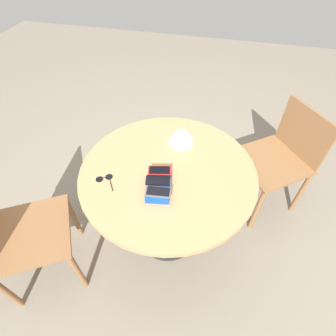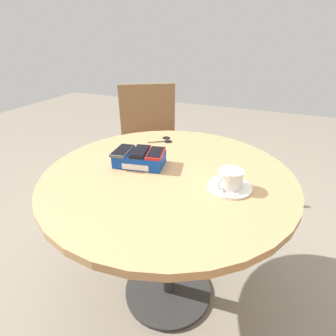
{
  "view_description": "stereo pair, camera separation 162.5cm",
  "coord_description": "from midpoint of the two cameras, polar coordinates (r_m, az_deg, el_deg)",
  "views": [
    {
      "loc": [
        -1.0,
        -0.24,
        1.85
      ],
      "look_at": [
        0.0,
        0.0,
        0.75
      ],
      "focal_mm": 28.0,
      "sensor_mm": 36.0,
      "label": 1
    },
    {
      "loc": [
        0.36,
        -0.89,
        1.25
      ],
      "look_at": [
        0.0,
        0.0,
        0.75
      ],
      "focal_mm": 28.0,
      "sensor_mm": 36.0,
      "label": 2
    }
  ],
  "objects": [
    {
      "name": "ground_plane",
      "position": [
        1.68,
        25.36,
        -45.05
      ],
      "size": [
        8.0,
        8.0,
        0.0
      ],
      "primitive_type": "plane",
      "color": "gray"
    },
    {
      "name": "round_table",
      "position": [
        1.14,
        32.75,
        -34.62
      ],
      "size": [
        1.03,
        1.03,
        0.73
      ],
      "color": "#2D2D2D",
      "rests_on": "ground_plane"
    },
    {
      "name": "phone_box",
      "position": [
        1.0,
        26.14,
        -29.07
      ],
      "size": [
        0.23,
        0.16,
        0.06
      ],
      "color": "#0F42AD",
      "rests_on": "round_table"
    },
    {
      "name": "phone_gray",
      "position": [
        0.95,
        21.86,
        -28.19
      ],
      "size": [
        0.08,
        0.14,
        0.01
      ],
      "color": "#515156",
      "rests_on": "phone_box"
    },
    {
      "name": "phone_black",
      "position": [
        0.97,
        26.77,
        -27.75
      ],
      "size": [
        0.09,
        0.14,
        0.01
      ],
      "color": "black",
      "rests_on": "phone_box"
    },
    {
      "name": "phone_red",
      "position": [
        1.0,
        31.13,
        -27.64
      ],
      "size": [
        0.09,
        0.14,
        0.01
      ],
      "color": "red",
      "rests_on": "phone_box"
    },
    {
      "name": "saucer",
      "position": [
        1.14,
        49.79,
        -31.6
      ],
      "size": [
        0.16,
        0.16,
        0.01
      ],
      "primitive_type": "cylinder",
      "color": "silver",
      "rests_on": "round_table"
    },
    {
      "name": "coffee_cup",
      "position": [
        1.11,
        50.6,
        -30.5
      ],
      "size": [
        0.09,
        0.11,
        0.07
      ],
      "color": "silver",
      "rests_on": "saucer"
    },
    {
      "name": "sunglasses",
      "position": [
        1.23,
        25.23,
        -17.76
      ],
      "size": [
        0.11,
        0.13,
        0.01
      ],
      "color": "black",
      "rests_on": "round_table"
    },
    {
      "name": "chair_near_window",
      "position": [
        1.74,
        12.51,
        -11.18
      ],
      "size": [
        0.62,
        0.62,
        0.9
      ],
      "color": "brown",
      "rests_on": "ground_plane"
    }
  ]
}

